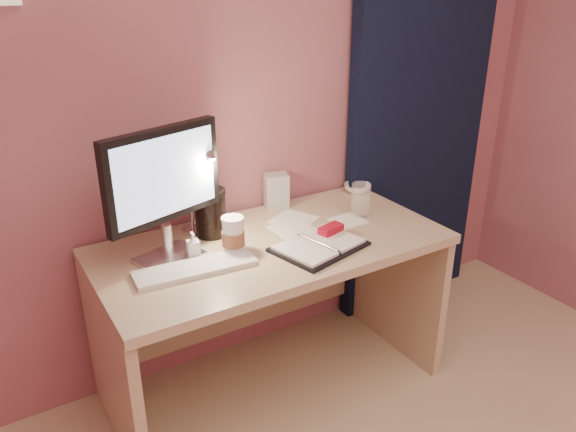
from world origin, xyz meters
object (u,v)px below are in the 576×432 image
coffee_cup (233,235)px  dark_jar (211,215)px  monitor (162,184)px  desk_lamp (194,183)px  desk (264,282)px  planner (320,244)px  clear_cup (361,200)px  bowl (357,188)px  lotion_bottle (193,245)px  keyboard (195,268)px  product_box (276,191)px

coffee_cup → dark_jar: size_ratio=0.81×
monitor → desk_lamp: bearing=11.7°
desk → planner: planner is taller
clear_cup → bowl: (0.17, 0.23, -0.05)m
planner → desk_lamp: 0.54m
clear_cup → lotion_bottle: (-0.79, 0.01, -0.02)m
keyboard → product_box: product_box is taller
coffee_cup → dark_jar: 0.18m
monitor → product_box: size_ratio=3.23×
coffee_cup → lotion_bottle: (-0.15, 0.03, -0.02)m
product_box → monitor: bearing=-141.8°
bowl → lotion_bottle: lotion_bottle is taller
keyboard → planner: size_ratio=1.14×
monitor → planner: bearing=-38.5°
clear_cup → bowl: clear_cup is taller
lotion_bottle → product_box: 0.59m
clear_cup → product_box: size_ratio=0.94×
coffee_cup → bowl: 0.84m
monitor → bowl: (1.04, 0.20, -0.28)m
keyboard → product_box: size_ratio=2.83×
planner → product_box: product_box is taller
clear_cup → bowl: 0.29m
keyboard → planner: planner is taller
monitor → lotion_bottle: bearing=-36.7°
desk → desk_lamp: 0.54m
dark_jar → desk: bearing=-31.8°
desk → clear_cup: clear_cup is taller
clear_cup → product_box: (-0.27, 0.28, 0.00)m
monitor → desk_lamp: (0.15, 0.09, -0.05)m
monitor → coffee_cup: monitor is taller
desk_lamp → product_box: bearing=8.8°
bowl → desk_lamp: bearing=-172.9°
product_box → coffee_cup: bearing=-124.0°
desk → clear_cup: 0.56m
coffee_cup → product_box: bearing=39.5°
desk → bowl: 0.71m
keyboard → desk_lamp: (0.10, 0.21, 0.24)m
product_box → desk_lamp: 0.51m
coffee_cup → lotion_bottle: bearing=167.6°
clear_cup → lotion_bottle: size_ratio=1.44×
desk → product_box: (0.20, 0.23, 0.30)m
keyboard → product_box: 0.67m
monitor → keyboard: bearing=-85.5°
lotion_bottle → dark_jar: (0.14, 0.15, 0.04)m
clear_cup → coffee_cup: bearing=-177.8°
desk_lamp → bowl: bearing=-3.1°
desk → lotion_bottle: bearing=-173.4°
product_box → desk_lamp: size_ratio=0.39×
monitor → planner: monitor is taller
planner → keyboard: bearing=157.0°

